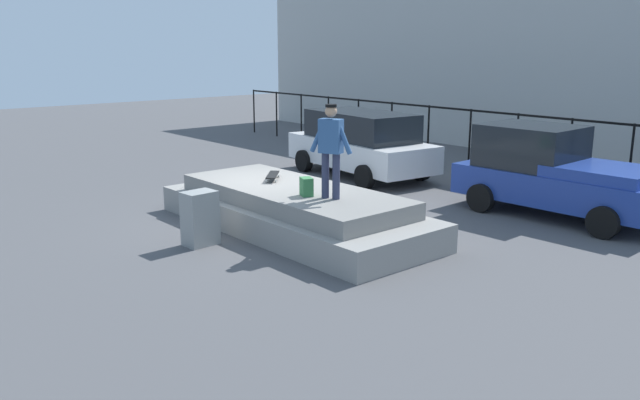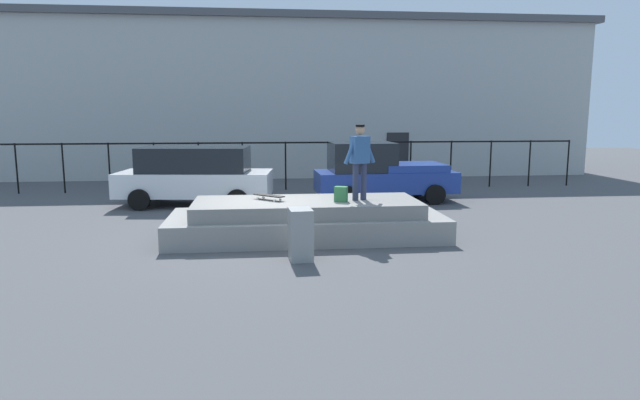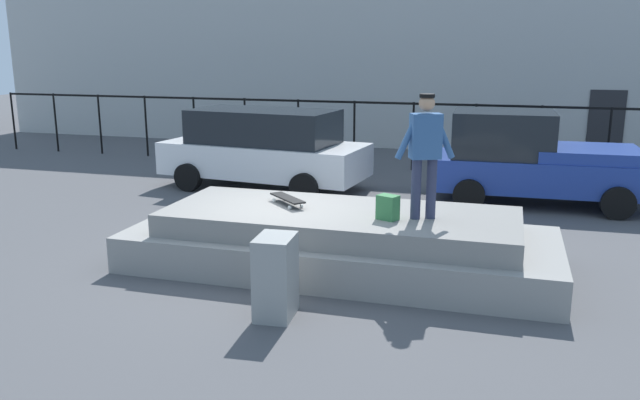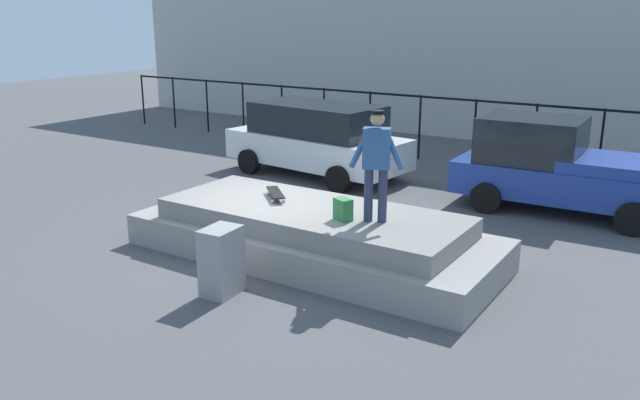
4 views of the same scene
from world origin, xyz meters
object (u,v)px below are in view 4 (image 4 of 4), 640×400
Objects in this scene: car_white_hatchback_near at (317,138)px; utility_box at (221,261)px; skateboarder at (376,159)px; car_blue_pickup_mid at (559,167)px; backpack at (343,209)px; skateboard at (275,193)px.

car_white_hatchback_near is 7.44m from utility_box.
car_blue_pickup_mid is at bearing 72.63° from skateboarder.
skateboarder is at bearing 47.31° from utility_box.
car_blue_pickup_mid is (5.92, 0.14, -0.02)m from car_white_hatchback_near.
utility_box is at bearing -98.89° from backpack.
skateboarder reaches higher than skateboard.
car_white_hatchback_near is 5.92m from car_blue_pickup_mid.
utility_box is (-1.05, -1.71, -0.53)m from backpack.
skateboarder is 6.65m from car_white_hatchback_near.
skateboarder reaches higher than car_white_hatchback_near.
utility_box is (2.80, -6.87, -0.45)m from car_white_hatchback_near.
skateboarder reaches higher than backpack.
backpack is 0.08× the size of car_blue_pickup_mid.
car_white_hatchback_near is 1.08× the size of car_blue_pickup_mid.
backpack reaches higher than utility_box.
skateboarder reaches higher than utility_box.
car_blue_pickup_mid is at bearing 91.61° from backpack.
car_white_hatchback_near is (-4.32, 4.97, -0.92)m from skateboarder.
skateboard is 2.09× the size of backpack.
skateboard is at bearing -64.95° from car_white_hatchback_near.
car_blue_pickup_mid reaches higher than utility_box.
skateboarder is 2.79m from utility_box.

